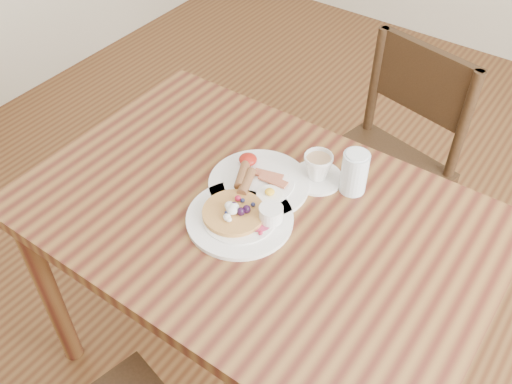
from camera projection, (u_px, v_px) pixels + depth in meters
ground at (256, 362)px, 1.97m from camera, size 5.00×5.00×0.00m
dining_table at (256, 237)px, 1.52m from camera, size 1.20×0.80×0.75m
chair_far at (385, 160)px, 1.99m from camera, size 0.50×0.50×0.88m
pancake_plate at (242, 216)px, 1.42m from camera, size 0.27×0.27×0.06m
breakfast_plate at (257, 181)px, 1.52m from camera, size 0.27×0.27×0.04m
teacup_saucer at (318, 169)px, 1.52m from camera, size 0.14×0.14×0.08m
water_glass at (354, 172)px, 1.47m from camera, size 0.07×0.07×0.12m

